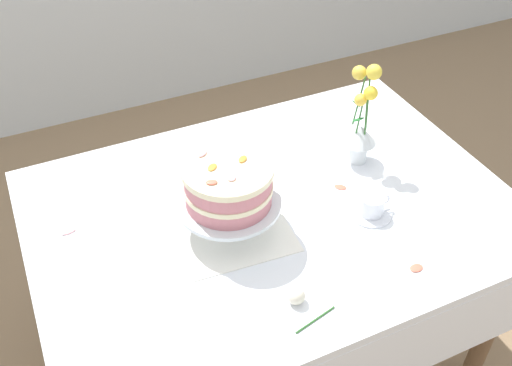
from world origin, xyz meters
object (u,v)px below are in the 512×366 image
(layer_cake, at_px, (228,184))
(teacup, at_px, (372,207))
(dining_table, at_px, (277,235))
(fallen_rose, at_px, (297,296))
(flower_vase, at_px, (361,125))
(cake_stand, at_px, (229,205))

(layer_cake, bearing_deg, teacup, -17.20)
(dining_table, relative_size, layer_cake, 5.69)
(dining_table, bearing_deg, teacup, -25.77)
(fallen_rose, bearing_deg, teacup, 29.39)
(flower_vase, bearing_deg, layer_cake, -166.92)
(cake_stand, distance_m, fallen_rose, 0.33)
(dining_table, bearing_deg, layer_cake, 178.60)
(flower_vase, bearing_deg, cake_stand, -166.92)
(fallen_rose, bearing_deg, dining_table, 72.13)
(cake_stand, distance_m, flower_vase, 0.51)
(teacup, bearing_deg, flower_vase, 66.79)
(flower_vase, relative_size, fallen_rose, 2.77)
(flower_vase, xyz_separation_m, fallen_rose, (-0.45, -0.43, -0.11))
(flower_vase, distance_m, fallen_rose, 0.63)
(layer_cake, height_order, flower_vase, flower_vase)
(dining_table, xyz_separation_m, teacup, (0.24, -0.12, 0.12))
(layer_cake, bearing_deg, fallen_rose, -81.40)
(teacup, bearing_deg, dining_table, 154.23)
(cake_stand, xyz_separation_m, flower_vase, (0.49, 0.11, 0.05))
(fallen_rose, bearing_deg, flower_vase, 43.97)
(layer_cake, height_order, teacup, layer_cake)
(flower_vase, distance_m, teacup, 0.28)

